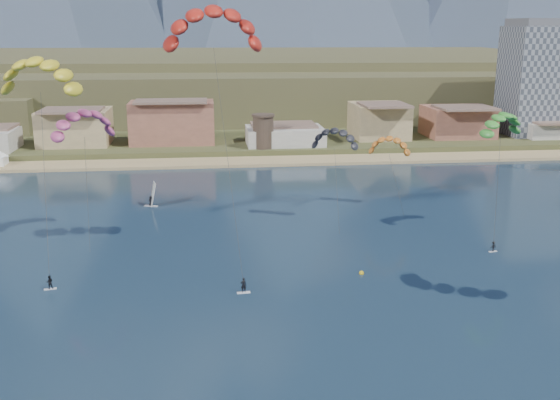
% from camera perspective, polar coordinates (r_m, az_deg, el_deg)
% --- Properties ---
extents(beach, '(2200.00, 12.00, 0.90)m').
position_cam_1_polar(beach, '(159.68, -2.98, 3.35)').
color(beach, tan).
rests_on(beach, ground).
extents(land, '(2200.00, 900.00, 4.00)m').
position_cam_1_polar(land, '(611.15, -5.68, 11.73)').
color(land, brown).
rests_on(land, ground).
extents(foothills, '(940.00, 210.00, 18.00)m').
position_cam_1_polar(foothills, '(285.40, -0.05, 10.21)').
color(foothills, brown).
rests_on(foothills, ground).
extents(town, '(400.00, 24.00, 12.00)m').
position_cam_1_polar(town, '(176.58, -16.50, 6.42)').
color(town, beige).
rests_on(town, ground).
extents(apartment_tower, '(20.00, 16.00, 32.00)m').
position_cam_1_polar(apartment_tower, '(202.13, 21.72, 9.78)').
color(apartment_tower, gray).
rests_on(apartment_tower, ground).
extents(watchtower, '(5.82, 5.82, 8.60)m').
position_cam_1_polar(watchtower, '(166.83, -1.46, 6.00)').
color(watchtower, '#47382D').
rests_on(watchtower, ground).
extents(kitesurfer_red, '(13.85, 16.23, 36.08)m').
position_cam_1_polar(kitesurfer_red, '(88.26, -5.83, 15.12)').
color(kitesurfer_red, silver).
rests_on(kitesurfer_red, ground).
extents(kitesurfer_yellow, '(12.62, 17.12, 29.75)m').
position_cam_1_polar(kitesurfer_yellow, '(95.02, -20.16, 10.46)').
color(kitesurfer_yellow, silver).
rests_on(kitesurfer_yellow, ground).
extents(kitesurfer_green, '(9.02, 12.87, 20.54)m').
position_cam_1_polar(kitesurfer_green, '(106.87, 18.65, 6.46)').
color(kitesurfer_green, silver).
rests_on(kitesurfer_green, ground).
extents(distant_kite_pink, '(10.62, 9.23, 21.61)m').
position_cam_1_polar(distant_kite_pink, '(103.05, -16.67, 6.72)').
color(distant_kite_pink, '#262626').
rests_on(distant_kite_pink, ground).
extents(distant_kite_dark, '(8.65, 6.92, 17.53)m').
position_cam_1_polar(distant_kite_dark, '(108.32, 4.77, 5.63)').
color(distant_kite_dark, '#262626').
rests_on(distant_kite_dark, ground).
extents(distant_kite_orange, '(8.37, 7.03, 14.84)m').
position_cam_1_polar(distant_kite_orange, '(119.88, 9.46, 4.95)').
color(distant_kite_orange, '#262626').
rests_on(distant_kite_orange, ground).
extents(windsurfer, '(2.68, 2.87, 4.46)m').
position_cam_1_polar(windsurfer, '(122.34, -11.05, 0.10)').
color(windsurfer, silver).
rests_on(windsurfer, ground).
extents(buoy, '(0.66, 0.66, 0.66)m').
position_cam_1_polar(buoy, '(88.68, 7.07, -6.30)').
color(buoy, gold).
rests_on(buoy, ground).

